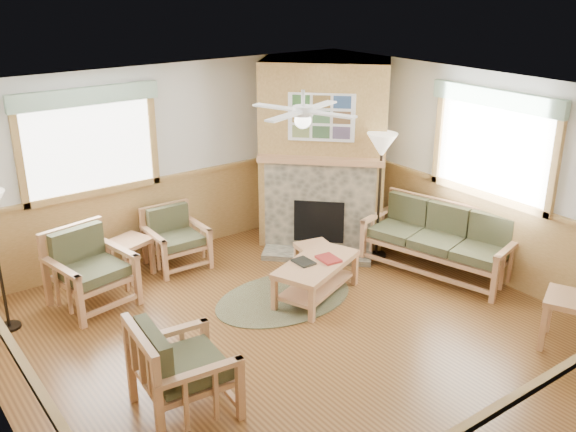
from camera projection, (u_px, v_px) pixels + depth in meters
floor at (296, 337)px, 7.22m from camera, size 6.00×6.00×0.01m
ceiling at (298, 97)px, 6.25m from camera, size 6.00×6.00×0.01m
wall_back at (168, 162)px, 8.99m from camera, size 6.00×0.02×2.70m
wall_front at (555, 354)px, 4.48m from camera, size 6.00×0.02×2.70m
wall_right at (479, 175)px, 8.40m from camera, size 0.02×6.00×2.70m
wainscot at (296, 293)px, 7.02m from camera, size 6.00×6.00×1.10m
fireplace at (324, 153)px, 9.41m from camera, size 3.11×3.11×2.70m
window_back at (82, 85)px, 7.93m from camera, size 1.90×0.16×1.50m
window_right at (501, 87)px, 7.80m from camera, size 0.16×1.90×1.50m
ceiling_fan at (303, 94)px, 6.66m from camera, size 1.59×1.59×0.36m
sofa at (438, 241)px, 8.62m from camera, size 2.11×1.28×0.91m
armchair_back_left at (91, 270)px, 7.74m from camera, size 0.99×0.99×0.95m
armchair_back_right at (176, 238)px, 8.81m from camera, size 0.75×0.75×0.82m
armchair_left at (184, 367)px, 5.86m from camera, size 0.91×0.91×0.94m
coffee_table at (316, 279)px, 8.02m from camera, size 1.36×1.02×0.49m
end_table_chairs at (131, 258)px, 8.57m from camera, size 0.60×0.59×0.53m
end_table_sofa at (567, 322)px, 6.94m from camera, size 0.70×0.69×0.59m
footstool at (315, 259)px, 8.70m from camera, size 0.53×0.53×0.39m
braided_rug at (284, 298)px, 8.06m from camera, size 2.35×2.35×0.01m
floor_lamp_right at (379, 196)px, 8.94m from camera, size 0.45×0.45×1.82m
book_red at (328, 258)px, 7.97m from camera, size 0.25×0.32×0.03m
book_dark at (304, 261)px, 7.89m from camera, size 0.20×0.27×0.02m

